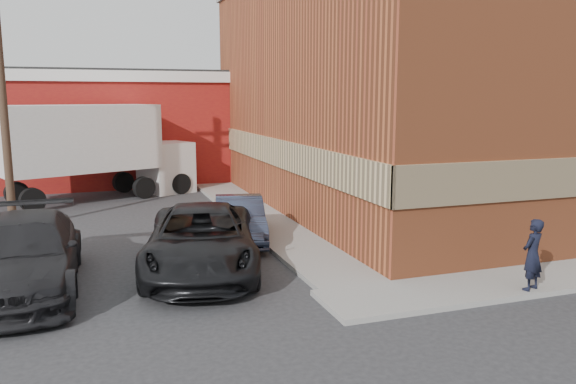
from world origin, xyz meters
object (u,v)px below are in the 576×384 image
object	(u,v)px
suv_b	(24,255)
box_truck	(98,145)
man	(533,255)
warehouse	(69,127)
utility_pole	(1,83)
suv_a	(201,240)
brick_building	(437,88)
sedan	(240,219)

from	to	relation	value
suv_b	box_truck	bearing A→B (deg)	81.76
man	box_truck	size ratio (longest dim) A/B	0.19
warehouse	man	size ratio (longest dim) A/B	10.24
utility_pole	suv_b	xyz separation A→B (m)	(1.06, -6.63, -3.92)
utility_pole	suv_a	world-z (taller)	utility_pole
warehouse	suv_a	xyz separation A→B (m)	(3.57, -17.47, -2.01)
brick_building	box_truck	size ratio (longest dim) A/B	2.17
utility_pole	brick_building	bearing A→B (deg)	-0.02
suv_a	suv_b	distance (m)	4.01
suv_a	warehouse	bearing A→B (deg)	113.41
brick_building	utility_pole	xyz separation A→B (m)	(-16.00, 0.00, 0.06)
man	suv_a	bearing A→B (deg)	-52.36
suv_a	box_truck	xyz separation A→B (m)	(-2.26, 11.39, 1.50)
suv_b	brick_building	bearing A→B (deg)	24.28
warehouse	sedan	size ratio (longest dim) A/B	4.03
warehouse	box_truck	xyz separation A→B (m)	(1.31, -6.08, -0.51)
utility_pole	suv_a	distance (m)	9.12
brick_building	sedan	xyz separation A→B (m)	(-9.30, -3.88, -4.02)
brick_building	box_truck	distance (m)	14.28
suv_a	suv_b	xyz separation A→B (m)	(-4.01, -0.16, 0.03)
brick_building	man	distance (m)	12.03
brick_building	sedan	world-z (taller)	brick_building
utility_pole	box_truck	bearing A→B (deg)	60.27
utility_pole	box_truck	xyz separation A→B (m)	(2.81, 4.92, -2.44)
warehouse	box_truck	bearing A→B (deg)	-77.83
warehouse	utility_pole	distance (m)	11.27
man	sedan	distance (m)	8.27
utility_pole	suv_b	bearing A→B (deg)	-80.90
brick_building	suv_b	world-z (taller)	brick_building
brick_building	box_truck	xyz separation A→B (m)	(-13.19, 4.93, -2.38)
brick_building	warehouse	distance (m)	18.30
sedan	brick_building	bearing A→B (deg)	33.61
man	box_truck	bearing A→B (deg)	-80.75
warehouse	suv_a	world-z (taller)	warehouse
brick_building	box_truck	world-z (taller)	brick_building
utility_pole	suv_a	size ratio (longest dim) A/B	1.56
warehouse	utility_pole	size ratio (longest dim) A/B	1.81
brick_building	man	xyz separation A→B (m)	(-4.41, -10.55, -3.77)
warehouse	suv_b	xyz separation A→B (m)	(-0.44, -17.63, -1.98)
utility_pole	man	xyz separation A→B (m)	(11.59, -10.55, -3.83)
man	sedan	world-z (taller)	man
brick_building	suv_a	xyz separation A→B (m)	(-10.92, -6.47, -3.88)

